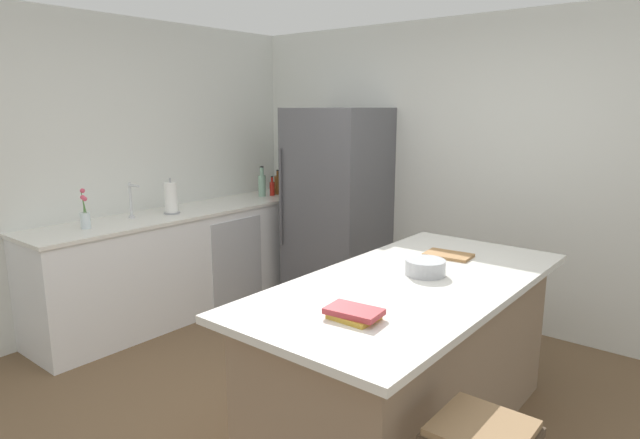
% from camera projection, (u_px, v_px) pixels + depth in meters
% --- Properties ---
extents(ground_plane, '(7.20, 7.20, 0.00)m').
position_uv_depth(ground_plane, '(312.00, 426.00, 3.19)').
color(ground_plane, brown).
extents(wall_rear, '(6.00, 0.10, 2.60)m').
position_uv_depth(wall_rear, '(479.00, 172.00, 4.62)').
color(wall_rear, silver).
rests_on(wall_rear, ground_plane).
extents(wall_left, '(0.10, 6.00, 2.60)m').
position_uv_depth(wall_left, '(84.00, 175.00, 4.43)').
color(wall_left, silver).
rests_on(wall_left, ground_plane).
extents(counter_run_left, '(0.64, 2.82, 0.94)m').
position_uv_depth(counter_run_left, '(187.00, 261.00, 4.92)').
color(counter_run_left, white).
rests_on(counter_run_left, ground_plane).
extents(kitchen_island, '(1.03, 2.15, 0.92)m').
position_uv_depth(kitchen_island, '(409.00, 357.00, 3.05)').
color(kitchen_island, '#8E755B').
rests_on(kitchen_island, ground_plane).
extents(refrigerator, '(0.83, 0.76, 1.84)m').
position_uv_depth(refrigerator, '(337.00, 206.00, 5.14)').
color(refrigerator, '#56565B').
rests_on(refrigerator, ground_plane).
extents(sink_faucet, '(0.15, 0.05, 0.30)m').
position_uv_depth(sink_faucet, '(131.00, 200.00, 4.45)').
color(sink_faucet, silver).
rests_on(sink_faucet, counter_run_left).
extents(flower_vase, '(0.07, 0.07, 0.31)m').
position_uv_depth(flower_vase, '(85.00, 216.00, 4.10)').
color(flower_vase, silver).
rests_on(flower_vase, counter_run_left).
extents(paper_towel_roll, '(0.14, 0.14, 0.31)m').
position_uv_depth(paper_towel_roll, '(171.00, 198.00, 4.66)').
color(paper_towel_roll, gray).
rests_on(paper_towel_roll, counter_run_left).
extents(olive_oil_bottle, '(0.06, 0.06, 0.29)m').
position_uv_depth(olive_oil_bottle, '(289.00, 183.00, 5.71)').
color(olive_oil_bottle, olive).
rests_on(olive_oil_bottle, counter_run_left).
extents(whiskey_bottle, '(0.08, 0.08, 0.26)m').
position_uv_depth(whiskey_bottle, '(278.00, 184.00, 5.70)').
color(whiskey_bottle, brown).
rests_on(whiskey_bottle, counter_run_left).
extents(hot_sauce_bottle, '(0.05, 0.05, 0.20)m').
position_uv_depth(hot_sauce_bottle, '(272.00, 188.00, 5.61)').
color(hot_sauce_bottle, red).
rests_on(hot_sauce_bottle, counter_run_left).
extents(gin_bottle, '(0.08, 0.08, 0.31)m').
position_uv_depth(gin_bottle, '(262.00, 184.00, 5.56)').
color(gin_bottle, '#8CB79E').
rests_on(gin_bottle, counter_run_left).
extents(cookbook_stack, '(0.26, 0.18, 0.05)m').
position_uv_depth(cookbook_stack, '(354.00, 313.00, 2.41)').
color(cookbook_stack, gold).
rests_on(cookbook_stack, kitchen_island).
extents(mixing_bowl, '(0.23, 0.23, 0.09)m').
position_uv_depth(mixing_bowl, '(425.00, 267.00, 3.04)').
color(mixing_bowl, '#B2B5BA').
rests_on(mixing_bowl, kitchen_island).
extents(cutting_board, '(0.30, 0.21, 0.02)m').
position_uv_depth(cutting_board, '(448.00, 255.00, 3.42)').
color(cutting_board, '#9E7042').
rests_on(cutting_board, kitchen_island).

